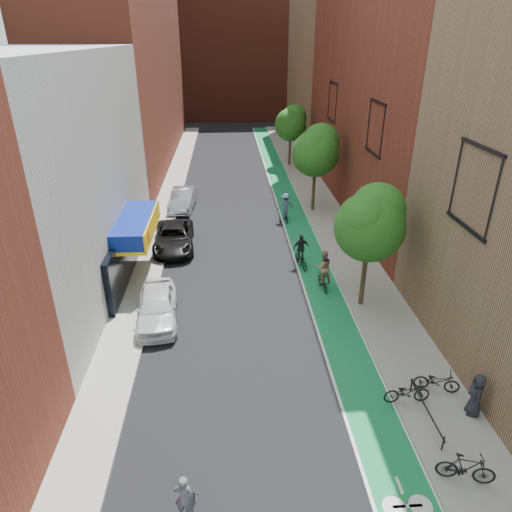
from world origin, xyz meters
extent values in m
plane|color=black|center=(0.00, 0.00, 0.00)|extent=(160.00, 160.00, 0.00)
cube|color=#136E4D|center=(4.00, 26.00, 0.01)|extent=(2.00, 68.00, 0.01)
cube|color=gray|center=(-6.00, 26.00, 0.07)|extent=(2.00, 68.00, 0.15)
cube|color=gray|center=(6.50, 26.00, 0.07)|extent=(3.00, 68.00, 0.15)
cube|color=silver|center=(-11.00, 14.00, 6.00)|extent=(8.00, 20.00, 12.00)
cube|color=maroon|center=(-11.00, 42.00, 11.00)|extent=(8.00, 36.00, 22.00)
cube|color=maroon|center=(12.00, 26.00, 11.00)|extent=(8.00, 28.00, 22.00)
cube|color=#8C6B4C|center=(12.00, 50.00, 9.00)|extent=(8.00, 20.00, 18.00)
cube|color=maroon|center=(0.00, 72.00, 10.00)|extent=(30.00, 14.00, 20.00)
cylinder|color=#332619|center=(5.60, 10.00, 1.65)|extent=(0.24, 0.24, 3.30)
sphere|color=#1F5516|center=(5.60, 10.00, 4.38)|extent=(3.36, 3.36, 3.36)
sphere|color=#1F5516|center=(6.00, 10.30, 5.10)|extent=(2.64, 2.64, 2.64)
sphere|color=#1F5516|center=(5.30, 9.70, 4.86)|extent=(2.40, 2.40, 2.40)
cylinder|color=#332619|center=(5.60, 24.00, 1.73)|extent=(0.24, 0.24, 3.47)
sphere|color=#1F5516|center=(5.60, 24.00, 4.60)|extent=(3.53, 3.53, 3.53)
sphere|color=#1F5516|center=(6.00, 24.30, 5.36)|extent=(2.77, 2.77, 2.77)
sphere|color=#1F5516|center=(5.30, 23.70, 5.10)|extent=(2.52, 2.52, 2.52)
cylinder|color=#332619|center=(5.60, 38.00, 1.59)|extent=(0.24, 0.24, 3.19)
sphere|color=#1F5516|center=(5.60, 38.00, 4.23)|extent=(3.25, 3.25, 3.25)
sphere|color=#1F5516|center=(6.00, 38.30, 4.93)|extent=(2.55, 2.55, 2.55)
sphere|color=#1F5516|center=(5.30, 37.70, 4.70)|extent=(2.32, 2.32, 2.32)
imported|color=silver|center=(-4.60, 9.36, 0.79)|extent=(2.28, 4.80, 1.59)
imported|color=black|center=(-4.60, 17.76, 0.75)|extent=(2.79, 5.52, 1.50)
imported|color=gray|center=(-4.60, 25.30, 0.80)|extent=(2.09, 4.97, 1.59)
imported|color=#53545C|center=(-2.47, -1.11, 1.13)|extent=(0.63, 0.48, 1.57)
imported|color=black|center=(4.00, 11.88, 0.47)|extent=(0.62, 1.61, 0.94)
imported|color=#A2805E|center=(4.00, 11.98, 1.29)|extent=(0.99, 0.81, 1.88)
imported|color=black|center=(3.21, 14.60, 0.48)|extent=(1.00, 1.91, 0.95)
imported|color=#21222A|center=(3.21, 14.70, 1.20)|extent=(1.07, 0.62, 1.71)
imported|color=black|center=(3.20, 21.94, 0.45)|extent=(0.59, 1.54, 0.90)
imported|color=#415476|center=(3.20, 22.04, 1.25)|extent=(1.23, 0.80, 1.80)
imported|color=black|center=(5.40, 3.05, 0.61)|extent=(1.75, 0.63, 0.92)
imported|color=black|center=(5.97, -0.36, 0.68)|extent=(1.83, 0.98, 1.06)
imported|color=black|center=(6.77, 3.58, 0.60)|extent=(1.80, 1.04, 0.89)
imported|color=black|center=(7.60, 2.34, 1.00)|extent=(0.75, 0.94, 1.69)
camera|label=1|loc=(-1.05, -9.56, 12.56)|focal=32.00mm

